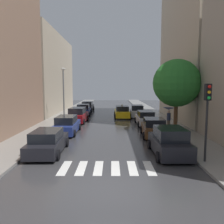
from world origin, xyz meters
The scene contains 20 objects.
ground_plane centered at (0.00, 24.00, -0.02)m, with size 28.00×72.00×0.04m, color #343437.
sidewalk_left centered at (-6.50, 24.00, 0.07)m, with size 3.00×72.00×0.15m, color gray.
sidewalk_right centered at (6.50, 24.00, 0.07)m, with size 3.00×72.00×0.15m, color gray.
crosswalk_stripes centered at (0.00, 2.56, 0.01)m, with size 4.95×2.20×0.01m.
building_left_mid centered at (-11.00, 29.33, 6.23)m, with size 6.00×20.39×12.45m, color #B2A38C.
building_right_mid centered at (11.00, 20.13, 12.84)m, with size 6.00×16.33×25.67m, color #B2A38C.
parked_car_left_nearest centered at (-3.88, 5.28, 0.73)m, with size 2.16×4.66×1.54m.
parked_car_left_second centered at (-3.84, 11.49, 0.76)m, with size 2.04×4.77×1.63m.
parked_car_left_third centered at (-3.79, 17.90, 0.83)m, with size 2.27×4.74×1.78m.
parked_car_left_fourth centered at (-3.92, 24.43, 0.77)m, with size 2.17×4.09×1.65m.
parked_car_left_fifth centered at (-3.94, 30.31, 0.77)m, with size 2.09×4.53×1.65m.
parked_car_right_nearest centered at (3.85, 4.84, 0.83)m, with size 2.18×4.37×1.78m.
parked_car_right_second centered at (3.85, 10.30, 0.74)m, with size 2.22×4.19×1.58m.
parked_car_right_third centered at (3.96, 16.09, 0.74)m, with size 2.05×4.50×1.57m.
parked_car_right_fourth centered at (3.75, 22.74, 0.78)m, with size 2.12×4.34×1.67m.
taxi_midroad centered at (1.62, 22.02, 0.76)m, with size 2.15×4.61×1.81m.
pedestrian_foreground centered at (5.77, 12.92, 1.74)m, with size 1.17×1.17×2.09m.
street_tree_right centered at (6.25, 12.26, 4.57)m, with size 4.40×4.40×6.63m.
traffic_light_right_corner centered at (5.45, 3.21, 3.29)m, with size 0.30×0.42×4.30m.
lamp_post_left centered at (-5.55, 18.59, 3.82)m, with size 0.60×0.28×6.30m.
Camera 1 is at (0.27, -9.32, 4.35)m, focal length 37.20 mm.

